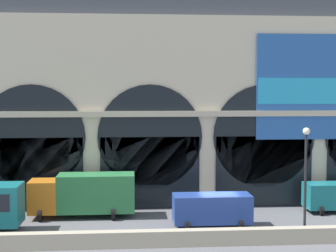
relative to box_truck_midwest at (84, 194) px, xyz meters
The scene contains 6 objects.
ground_plane 9.89m from the box_truck_midwest, 16.17° to the right, with size 200.00×200.00×0.00m, color slate.
quay_parapet_wall 11.97m from the box_truck_midwest, 38.18° to the right, with size 90.00×0.70×0.95m, color #B2A891.
station_building 12.80m from the box_truck_midwest, 25.38° to the left, with size 46.46×4.77×18.98m.
box_truck_midwest is the anchor object (origin of this frame).
van_center 9.43m from the box_truck_midwest, 21.05° to the right, with size 5.20×2.48×2.20m.
street_lamp_quayside 15.73m from the box_truck_midwest, 25.06° to the right, with size 0.44×0.44×6.90m.
Camera 1 is at (-6.14, -33.84, 9.16)m, focal length 54.28 mm.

